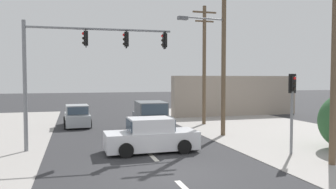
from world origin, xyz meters
TOP-DOWN VIEW (x-y plane):
  - ground_plane at (0.00, 0.00)m, footprint 140.00×140.00m
  - lane_dash_mid at (0.00, 3.00)m, footprint 0.20×2.40m
  - lane_dash_far at (0.00, 8.00)m, footprint 0.20×2.40m
  - kerb_right_verge at (9.00, 2.00)m, footprint 10.00×44.00m
  - utility_pole_foreground_right at (6.25, -0.62)m, footprint 3.78×0.43m
  - utility_pole_midground_right at (5.07, 6.57)m, footprint 3.78×0.50m
  - utility_pole_background_right at (5.96, 11.32)m, footprint 1.80×0.26m
  - traffic_signal_mast at (-2.96, 5.12)m, footprint 6.88×0.65m
  - pedestal_signal_right_kerb at (5.96, 1.31)m, footprint 0.44×0.31m
  - shopfront_wall_far at (11.00, 16.00)m, footprint 12.00×1.00m
  - sedan_kerbside_parked at (0.16, 3.61)m, footprint 4.25×1.91m
  - suv_oncoming_mid at (1.46, 9.10)m, footprint 2.24×4.62m
  - hatchback_oncoming_near at (-2.99, 12.80)m, footprint 1.90×3.70m

SIDE VIEW (x-z plane):
  - ground_plane at x=0.00m, z-range 0.00..0.00m
  - lane_dash_mid at x=0.00m, z-range 0.00..0.01m
  - lane_dash_far at x=0.00m, z-range 0.00..0.01m
  - kerb_right_verge at x=9.00m, z-range 0.00..0.02m
  - hatchback_oncoming_near at x=-2.99m, z-range -0.06..1.47m
  - sedan_kerbside_parked at x=0.16m, z-range -0.08..1.48m
  - suv_oncoming_mid at x=1.46m, z-range -0.06..1.83m
  - shopfront_wall_far at x=11.00m, z-range 0.00..3.60m
  - pedestal_signal_right_kerb at x=5.96m, z-range 0.64..4.20m
  - traffic_signal_mast at x=-2.96m, z-range 1.35..7.35m
  - utility_pole_background_right at x=5.96m, z-range 0.23..8.84m
  - utility_pole_midground_right at x=5.07m, z-range 0.36..9.74m
  - utility_pole_foreground_right at x=6.25m, z-range 0.37..10.59m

